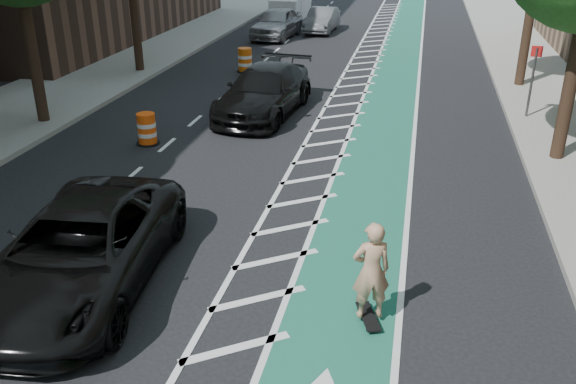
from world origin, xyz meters
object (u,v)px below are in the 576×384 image
(skateboarder, at_px, (371,271))
(suv_near, at_px, (81,249))
(barrel_a, at_px, (147,130))
(suv_far, at_px, (264,91))

(skateboarder, height_order, suv_near, skateboarder)
(skateboarder, distance_m, barrel_a, 10.41)
(suv_near, xyz_separation_m, suv_far, (0.58, 11.14, 0.02))
(suv_near, bearing_deg, skateboarder, -5.45)
(suv_far, bearing_deg, barrel_a, -120.83)
(skateboarder, height_order, barrel_a, skateboarder)
(suv_far, distance_m, barrel_a, 4.57)
(skateboarder, relative_size, barrel_a, 1.86)
(suv_near, distance_m, barrel_a, 7.75)
(skateboarder, bearing_deg, barrel_a, -65.78)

